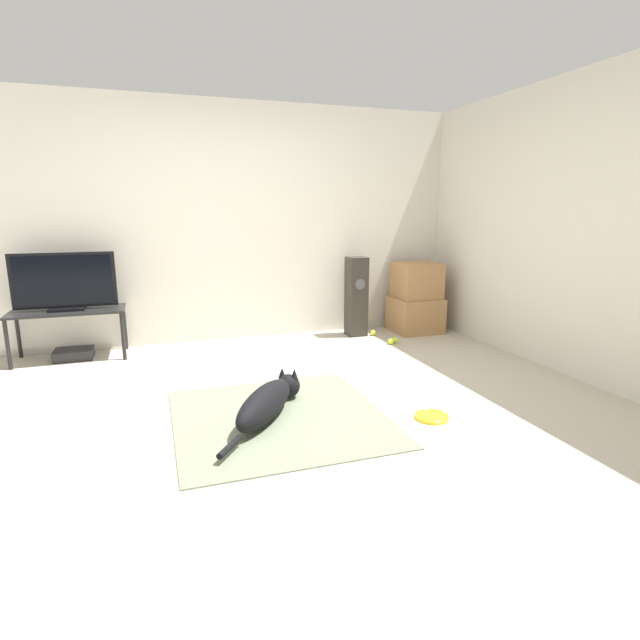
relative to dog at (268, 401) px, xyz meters
The scene contains 15 objects.
ground_plane 0.29m from the dog, 61.27° to the left, with size 12.00×12.00×0.00m, color #BCB29E.
wall_back 2.60m from the dog, 86.96° to the left, with size 8.00×0.06×2.55m.
wall_right 2.96m from the dog, ahead, with size 0.06×8.00×2.55m.
area_rug 0.14m from the dog, 13.03° to the right, with size 1.44×1.49×0.01m.
dog is the anchor object (origin of this frame).
frisbee 1.15m from the dog, 18.71° to the right, with size 0.24×0.24×0.03m.
cardboard_box_lower 2.96m from the dog, 41.01° to the left, with size 0.54×0.51×0.41m.
cardboard_box_upper 3.01m from the dog, 41.06° to the left, with size 0.48×0.46×0.41m.
floor_speaker 2.52m from the dog, 53.24° to the left, with size 0.21×0.22×0.90m.
tv_stand 2.54m from the dog, 126.59° to the left, with size 1.03×0.46×0.48m.
tv 2.60m from the dog, 126.55° to the left, with size 0.92×0.20×0.55m.
tennis_ball_by_boxes 2.53m from the dog, 48.76° to the left, with size 0.07×0.07×0.07m.
tennis_ball_near_speaker 2.26m from the dog, 41.33° to the left, with size 0.07×0.07×0.07m.
tennis_ball_loose_on_carpet 2.33m from the dog, 40.86° to the left, with size 0.07×0.07×0.07m.
game_console 2.50m from the dog, 126.53° to the left, with size 0.35×0.28×0.10m.
Camera 1 is at (-0.83, -3.43, 1.43)m, focal length 28.00 mm.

